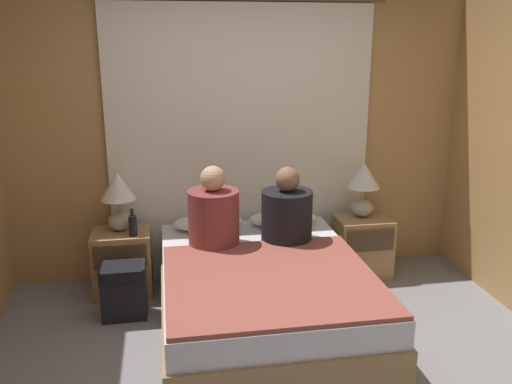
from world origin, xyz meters
TOP-DOWN VIEW (x-y plane):
  - ground_plane at (0.00, 0.00)m, footprint 16.00×16.00m
  - wall_back at (0.00, 1.77)m, footprint 4.04×0.06m
  - curtain_panel at (0.00, 1.71)m, footprint 2.45×0.02m
  - bed at (0.00, 0.68)m, footprint 1.45×1.95m
  - nightstand_left at (-1.04, 1.44)m, footprint 0.47×0.39m
  - nightstand_right at (1.04, 1.44)m, footprint 0.47×0.39m
  - lamp_left at (-1.04, 1.48)m, footprint 0.28×0.28m
  - lamp_right at (1.04, 1.48)m, footprint 0.28×0.28m
  - pillow_left at (-0.32, 1.47)m, footprint 0.58×0.30m
  - pillow_right at (0.32, 1.47)m, footprint 0.58×0.30m
  - blanket_on_bed at (0.00, 0.39)m, footprint 1.39×1.32m
  - person_left_in_bed at (-0.31, 1.09)m, footprint 0.39×0.39m
  - person_right_in_bed at (0.26, 1.09)m, footprint 0.40×0.40m
  - beer_bottle_on_left_stand at (-0.93, 1.33)m, footprint 0.07×0.07m
  - backpack_on_floor at (-1.01, 1.02)m, footprint 0.33×0.26m

SIDE VIEW (x-z plane):
  - ground_plane at x=0.00m, z-range 0.00..0.00m
  - backpack_on_floor at x=-1.01m, z-range 0.03..0.45m
  - bed at x=0.00m, z-range 0.00..0.50m
  - nightstand_left at x=-1.04m, z-range 0.00..0.54m
  - nightstand_right at x=1.04m, z-range 0.00..0.54m
  - blanket_on_bed at x=0.00m, z-range 0.51..0.54m
  - pillow_left at x=-0.32m, z-range 0.51..0.63m
  - pillow_right at x=0.32m, z-range 0.51..0.63m
  - beer_bottle_on_left_stand at x=-0.93m, z-range 0.51..0.74m
  - person_right_in_bed at x=0.26m, z-range 0.44..1.04m
  - person_left_in_bed at x=-0.31m, z-range 0.44..1.07m
  - lamp_left at x=-1.04m, z-range 0.59..1.08m
  - lamp_right at x=1.04m, z-range 0.59..1.08m
  - curtain_panel at x=0.00m, z-range 0.00..2.37m
  - wall_back at x=0.00m, z-range 0.00..2.50m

